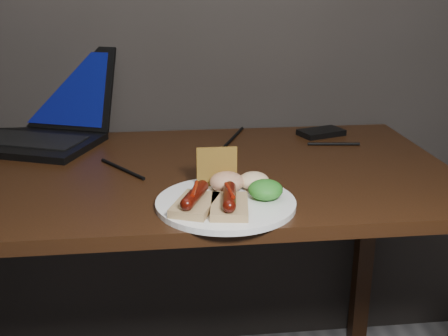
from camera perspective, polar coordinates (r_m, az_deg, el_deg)
desk at (r=1.37m, az=-6.67°, el=-3.71°), size 1.40×0.70×0.75m
laptop at (r=1.64m, az=-18.63°, el=4.58°), size 0.47×0.44×0.25m
hard_drive at (r=1.64m, az=9.84°, el=3.57°), size 0.14×0.11×0.02m
desk_cables at (r=1.45m, az=-6.74°, el=1.59°), size 1.07×0.41×0.01m
plate at (r=1.12m, az=0.18°, el=-3.60°), size 0.32×0.32×0.01m
bread_sausage_left at (r=1.07m, az=-2.98°, el=-3.31°), size 0.11×0.13×0.04m
bread_sausage_center at (r=1.06m, az=0.56°, el=-3.48°), size 0.08×0.12×0.04m
crispbread at (r=1.18m, az=-0.73°, el=0.14°), size 0.09×0.01×0.08m
salad_greens at (r=1.12m, az=4.24°, el=-2.21°), size 0.07×0.07×0.04m
salsa_mound at (r=1.16m, az=0.30°, el=-1.41°), size 0.07×0.07×0.04m
coleslaw_mound at (r=1.17m, az=3.05°, el=-1.29°), size 0.06×0.06×0.04m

